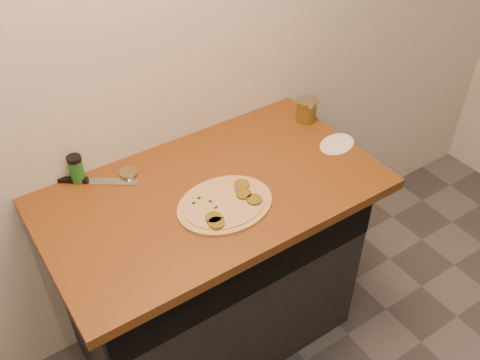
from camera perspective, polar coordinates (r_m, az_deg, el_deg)
cabinet at (r=2.24m, az=-3.05°, el=-9.57°), size 1.10×0.60×0.86m
countertop at (r=1.90m, az=-3.04°, el=-1.29°), size 1.20×0.70×0.04m
pizza at (r=1.81m, az=-1.52°, el=-2.54°), size 0.34×0.34×0.02m
chefs_knife at (r=1.98m, az=-15.63°, el=-0.08°), size 0.25×0.19×0.02m
mason_jar_lid at (r=1.97m, az=-11.80°, el=0.73°), size 0.08×0.08×0.01m
salsa_jar at (r=2.22m, az=7.10°, el=7.43°), size 0.09×0.09×0.09m
spice_shaker at (r=1.97m, az=-17.07°, el=1.17°), size 0.05×0.05×0.10m
flour_spill at (r=2.12m, az=10.29°, el=3.80°), size 0.20×0.20×0.00m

